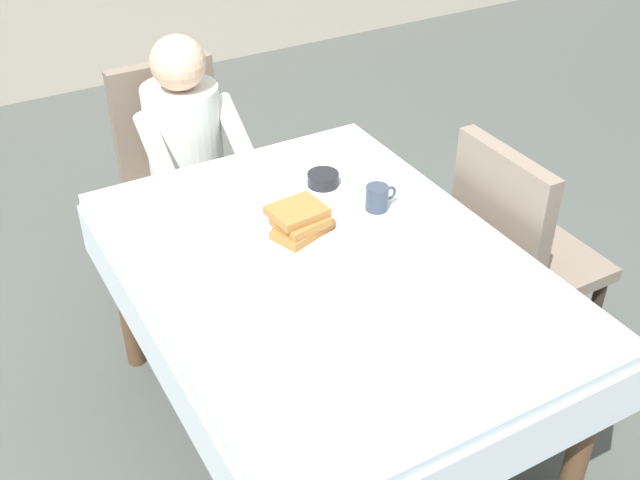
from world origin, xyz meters
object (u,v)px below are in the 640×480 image
(chair_diner, at_px, (178,162))
(plate_breakfast, at_px, (302,233))
(chair_right_side, at_px, (516,246))
(breakfast_stack, at_px, (300,221))
(dining_table_main, at_px, (328,285))
(knife_right_of_plate, at_px, (357,221))
(spoon_near_edge, at_px, (370,292))
(diner_person, at_px, (188,148))
(bowl_butter, at_px, (323,179))
(syrup_pitcher, at_px, (228,231))
(fork_left_of_plate, at_px, (250,255))
(cup_coffee, at_px, (378,198))

(chair_diner, distance_m, plate_breakfast, 1.03)
(chair_right_side, height_order, breakfast_stack, chair_right_side)
(dining_table_main, height_order, chair_diner, chair_diner)
(knife_right_of_plate, distance_m, spoon_near_edge, 0.36)
(diner_person, relative_size, plate_breakfast, 4.00)
(plate_breakfast, distance_m, knife_right_of_plate, 0.19)
(bowl_butter, height_order, knife_right_of_plate, bowl_butter)
(diner_person, height_order, spoon_near_edge, diner_person)
(plate_breakfast, height_order, syrup_pitcher, syrup_pitcher)
(knife_right_of_plate, bearing_deg, chair_diner, 14.97)
(breakfast_stack, relative_size, knife_right_of_plate, 1.07)
(syrup_pitcher, relative_size, spoon_near_edge, 0.53)
(dining_table_main, xyz_separation_m, fork_left_of_plate, (-0.19, 0.14, 0.09))
(dining_table_main, relative_size, breakfast_stack, 7.14)
(breakfast_stack, bearing_deg, spoon_near_edge, -83.74)
(syrup_pitcher, bearing_deg, bowl_butter, 19.56)
(chair_diner, relative_size, bowl_butter, 8.45)
(breakfast_stack, height_order, fork_left_of_plate, breakfast_stack)
(chair_diner, xyz_separation_m, diner_person, (-0.00, -0.16, 0.14))
(chair_right_side, relative_size, fork_left_of_plate, 5.17)
(chair_diner, distance_m, spoon_near_edge, 1.37)
(diner_person, bearing_deg, breakfast_stack, 92.96)
(cup_coffee, bearing_deg, dining_table_main, -148.55)
(chair_right_side, bearing_deg, breakfast_stack, -101.64)
(chair_diner, bearing_deg, plate_breakfast, 92.88)
(diner_person, relative_size, cup_coffee, 9.91)
(chair_right_side, distance_m, plate_breakfast, 0.82)
(dining_table_main, height_order, breakfast_stack, breakfast_stack)
(plate_breakfast, height_order, bowl_butter, bowl_butter)
(diner_person, distance_m, bowl_butter, 0.68)
(dining_table_main, relative_size, bowl_butter, 13.85)
(knife_right_of_plate, bearing_deg, spoon_near_edge, 156.01)
(diner_person, bearing_deg, plate_breakfast, 93.41)
(plate_breakfast, distance_m, cup_coffee, 0.29)
(bowl_butter, bearing_deg, breakfast_stack, -132.46)
(chair_right_side, relative_size, syrup_pitcher, 11.63)
(bowl_butter, xyz_separation_m, fork_left_of_plate, (-0.40, -0.26, -0.02))
(chair_right_side, height_order, knife_right_of_plate, chair_right_side)
(breakfast_stack, bearing_deg, dining_table_main, -86.88)
(breakfast_stack, bearing_deg, chair_diner, 92.51)
(breakfast_stack, distance_m, spoon_near_edge, 0.35)
(syrup_pitcher, height_order, spoon_near_edge, syrup_pitcher)
(syrup_pitcher, bearing_deg, spoon_near_edge, -60.42)
(knife_right_of_plate, xyz_separation_m, spoon_near_edge, (-0.16, -0.33, 0.00))
(dining_table_main, distance_m, cup_coffee, 0.36)
(dining_table_main, height_order, chair_right_side, chair_right_side)
(chair_right_side, relative_size, breakfast_stack, 4.36)
(diner_person, relative_size, spoon_near_edge, 7.47)
(chair_diner, xyz_separation_m, fork_left_of_plate, (-0.14, -1.03, 0.21))
(dining_table_main, distance_m, diner_person, 1.02)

